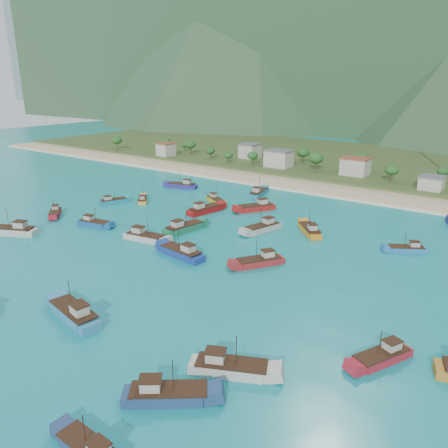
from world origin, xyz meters
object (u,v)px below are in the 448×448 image
Objects in this scene: boat_14 at (407,249)px; boat_5 at (143,200)px; boat_17 at (94,224)px; boat_26 at (205,210)px; boat_30 at (182,186)px; boat_16 at (256,208)px; boat_29 at (74,314)px; boat_25 at (310,231)px; boat_18 at (184,228)px; boat_13 at (13,231)px; boat_15 at (215,200)px; boat_12 at (260,262)px; boat_28 at (382,357)px; boat_31 at (258,193)px; boat_2 at (263,228)px; boat_20 at (182,253)px; boat_1 at (113,201)px; boat_10 at (167,395)px; boat_19 at (55,213)px; boat_11 at (230,368)px; boat_7 at (145,238)px.

boat_5 is at bearing 61.43° from boat_14.
boat_17 is 0.82× the size of boat_26.
boat_5 is at bearing -164.13° from boat_26.
boat_16 is at bearing -120.78° from boat_30.
boat_26 is 62.70m from boat_29.
boat_25 is 61.53m from boat_30.
boat_18 is 48.15m from boat_30.
boat_13 is at bearing -137.59° from boat_5.
boat_26 reaches higher than boat_16.
boat_15 is at bearing 29.76° from boat_29.
boat_12 is at bearing 75.48° from boat_15.
boat_28 reaches higher than boat_14.
boat_28 is at bearing -21.86° from boat_26.
boat_31 is (6.55, 15.23, 0.23)m from boat_15.
boat_2 is at bearing 0.83° from boat_26.
boat_12 is 0.90× the size of boat_31.
boat_28 is 108.71m from boat_30.
boat_2 is 11.85m from boat_25.
boat_20 is 1.21× the size of boat_25.
boat_28 reaches higher than boat_5.
boat_15 is (25.23, 20.05, 0.01)m from boat_1.
boat_16 reaches higher than boat_31.
boat_2 is 20.16m from boat_18.
boat_10 is at bearing 76.91° from boat_28.
boat_14 is 0.76× the size of boat_30.
boat_19 is (-38.99, -11.18, -0.26)m from boat_18.
boat_20 reaches higher than boat_5.
boat_18 is (35.95, -7.27, 0.28)m from boat_1.
boat_13 is 45.87m from boat_20.
boat_11 is 0.98× the size of boat_30.
boat_2 reaches higher than boat_14.
boat_2 is 0.93× the size of boat_29.
boat_2 reaches higher than boat_30.
boat_7 reaches higher than boat_1.
boat_10 is 66.95m from boat_25.
boat_2 is 1.46× the size of boat_5.
boat_18 is 1.38× the size of boat_19.
boat_14 is 0.87× the size of boat_17.
boat_7 is at bearing -179.07° from boat_25.
boat_30 reaches higher than boat_19.
boat_25 is (65.59, 28.80, 0.16)m from boat_19.
boat_2 reaches higher than boat_19.
boat_18 is at bearing -158.26° from boat_11.
boat_31 is (-46.76, 82.00, 0.05)m from boat_11.
boat_18 is at bearing 103.83° from boat_17.
boat_19 is at bearing -153.44° from boat_5.
boat_31 is at bearing -24.87° from boat_12.
boat_7 reaches higher than boat_14.
boat_5 is 0.86× the size of boat_15.
boat_7 reaches higher than boat_10.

